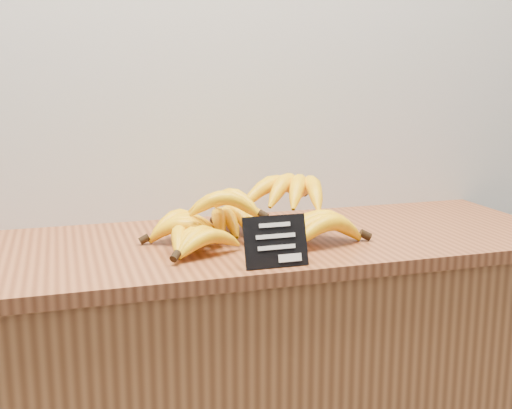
# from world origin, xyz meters

# --- Properties ---
(counter_top) EXTENTS (1.50, 0.54, 0.03)m
(counter_top) POSITION_xyz_m (0.18, 2.75, 0.92)
(counter_top) COLOR brown
(counter_top) RESTS_ON counter
(chalkboard_sign) EXTENTS (0.13, 0.04, 0.10)m
(chalkboard_sign) POSITION_xyz_m (0.17, 2.53, 0.98)
(chalkboard_sign) COLOR black
(chalkboard_sign) RESTS_ON counter_top
(banana_pile) EXTENTS (0.52, 0.38, 0.13)m
(banana_pile) POSITION_xyz_m (0.19, 2.75, 0.98)
(banana_pile) COLOR yellow
(banana_pile) RESTS_ON counter_top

